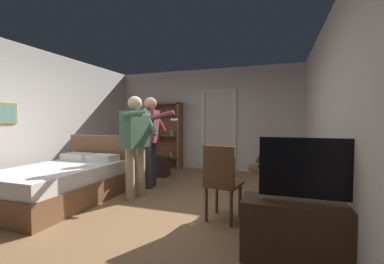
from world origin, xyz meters
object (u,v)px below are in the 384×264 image
Objects in this scene: person_striped_shirt at (151,136)px; tv_flatscreen at (312,228)px; wooden_chair at (221,180)px; suitcase_dark at (157,166)px; laptop at (272,164)px; person_blue_shirt at (136,139)px; bookshelf at (165,133)px; bottle_on_table at (287,160)px; side_table at (275,185)px; bed at (63,182)px.

tv_flatscreen is at bearing -35.28° from person_striped_shirt.
wooden_chair is 1.76× the size of suitcase_dark.
laptop is at bearing 112.91° from tv_flatscreen.
wooden_chair is 0.58× the size of person_blue_shirt.
tv_flatscreen is (3.26, -3.81, -0.64)m from bookshelf.
tv_flatscreen is at bearing -46.35° from suitcase_dark.
person_striped_shirt is (-2.45, 1.03, 0.20)m from bottle_on_table.
person_striped_shirt reaches higher than tv_flatscreen.
wooden_chair is at bearing -49.79° from suitcase_dark.
tv_flatscreen is 4.08m from suitcase_dark.
person_blue_shirt is 3.05× the size of suitcase_dark.
person_blue_shirt reaches higher than bottle_on_table.
bottle_on_table is at bearing 102.64° from tv_flatscreen.
side_table is at bearing -44.57° from bookshelf.
person_blue_shirt is at bearing 171.98° from bottle_on_table.
laptop is 1.42× the size of bottle_on_table.
tv_flatscreen is 3.30m from person_striped_shirt.
laptop is 3.28m from suitcase_dark.
person_striped_shirt reaches higher than laptop.
wooden_chair reaches higher than suitcase_dark.
person_blue_shirt is 0.97× the size of person_striped_shirt.
side_table is at bearing -6.49° from person_blue_shirt.
bed is at bearing -176.94° from bottle_on_table.
laptop is at bearing 168.06° from bottle_on_table.
person_striped_shirt is (-2.31, 0.95, 0.54)m from side_table.
tv_flatscreen is at bearing -70.30° from side_table.
person_blue_shirt reaches higher than side_table.
person_blue_shirt is at bearing 155.44° from tv_flatscreen.
bottle_on_table is at bearing 3.06° from bed.
bottle_on_table is 2.66m from person_striped_shirt.
tv_flatscreen is 0.98m from bottle_on_table.
wooden_chair reaches higher than bottle_on_table.
person_striped_shirt reaches higher than person_blue_shirt.
bookshelf is at bearing 135.43° from side_table.
tv_flatscreen reaches higher than laptop.
person_blue_shirt is (1.04, 0.52, 0.70)m from bed.
person_blue_shirt is at bearing -83.09° from person_striped_shirt.
bookshelf reaches higher than tv_flatscreen.
bed is 3.28m from side_table.
tv_flatscreen is 4.45× the size of bottle_on_table.
wooden_chair is at bearing 0.50° from bed.
person_blue_shirt is at bearing -78.27° from suitcase_dark.
tv_flatscreen is at bearing -49.38° from bookshelf.
laptop is at bearing 17.86° from wooden_chair.
person_striped_shirt is at bearing 156.34° from laptop.
bookshelf reaches higher than person_striped_shirt.
bookshelf reaches higher than suitcase_dark.
bottle_on_table reaches higher than side_table.
bed is 3.24m from bookshelf.
bed reaches higher than suitcase_dark.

